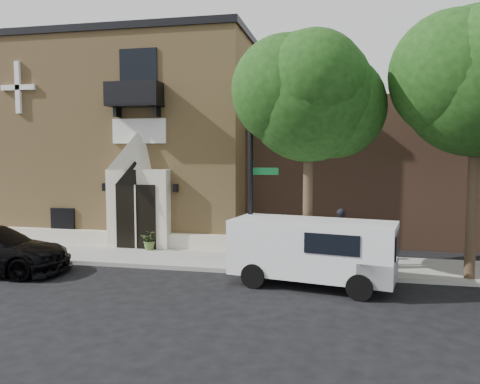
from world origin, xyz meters
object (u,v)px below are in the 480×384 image
object	(u,v)px
dumpster	(302,248)
pedestrian_near	(340,234)
cargo_van	(318,250)
street_sign	(251,174)
fire_hydrant	(294,257)

from	to	relation	value
dumpster	pedestrian_near	world-z (taller)	pedestrian_near
cargo_van	pedestrian_near	xyz separation A→B (m)	(0.66, 3.02, -0.02)
street_sign	dumpster	xyz separation A→B (m)	(1.67, 0.62, -2.55)
dumpster	pedestrian_near	xyz separation A→B (m)	(1.26, 1.26, 0.30)
pedestrian_near	fire_hydrant	bearing A→B (deg)	41.47
street_sign	fire_hydrant	bearing A→B (deg)	-2.36
fire_hydrant	dumpster	world-z (taller)	dumpster
fire_hydrant	pedestrian_near	distance (m)	2.40
street_sign	pedestrian_near	size ratio (longest dim) A/B	3.38
fire_hydrant	pedestrian_near	xyz separation A→B (m)	(1.48, 1.82, 0.51)
fire_hydrant	pedestrian_near	world-z (taller)	pedestrian_near
dumpster	cargo_van	bearing A→B (deg)	-87.25
cargo_van	fire_hydrant	xyz separation A→B (m)	(-0.82, 1.20, -0.53)
cargo_van	fire_hydrant	size ratio (longest dim) A/B	5.87
cargo_van	fire_hydrant	world-z (taller)	cargo_van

